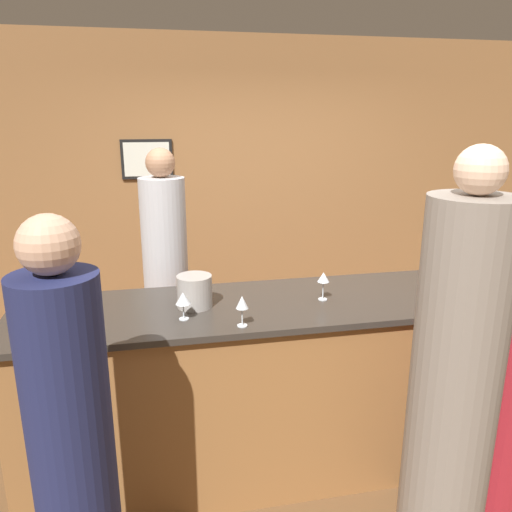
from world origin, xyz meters
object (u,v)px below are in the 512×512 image
Objects in this scene: bartender at (167,296)px; ice_bucket at (195,291)px; guest_3 at (73,458)px; guest_2 at (453,392)px; guest_1 at (509,379)px.

ice_bucket is at bearing 101.33° from bartender.
bartender is 9.84× the size of ice_bucket.
bartender is at bearing 101.33° from ice_bucket.
bartender is 0.77m from ice_bucket.
guest_3 is at bearing -122.32° from ice_bucket.
guest_3 is (-0.41, -1.57, -0.06)m from bartender.
guest_2 is at bearing 127.56° from bartender.
bartender is 1.98m from guest_2.
ice_bucket is (0.55, 0.87, 0.33)m from guest_3.
guest_3 is (-2.02, -0.14, -0.03)m from guest_1.
guest_2 reaches higher than bartender.
guest_1 is at bearing 138.33° from bartender.
guest_3 is 9.26× the size of ice_bucket.
ice_bucket is at bearing 140.80° from guest_2.
guest_2 is 10.34× the size of ice_bucket.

